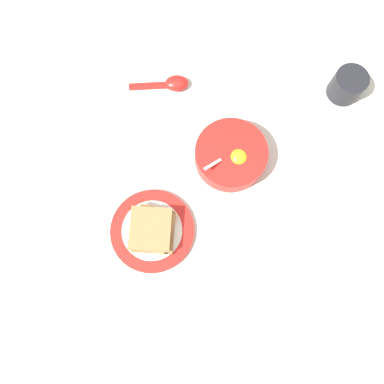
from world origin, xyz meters
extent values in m
plane|color=beige|center=(0.00, 0.00, 0.00)|extent=(3.00, 3.00, 0.00)
cylinder|color=red|center=(0.02, 0.07, 0.03)|extent=(0.17, 0.17, 0.05)
cylinder|color=white|center=(0.02, 0.07, 0.03)|extent=(0.14, 0.14, 0.02)
ellipsoid|color=yellow|center=(0.01, 0.05, 0.05)|extent=(0.04, 0.04, 0.02)
cylinder|color=black|center=(0.04, 0.07, 0.04)|extent=(0.04, 0.04, 0.00)
ellipsoid|color=silver|center=(0.01, 0.08, 0.05)|extent=(0.03, 0.02, 0.01)
cube|color=silver|center=(-0.02, 0.11, 0.07)|extent=(0.04, 0.04, 0.03)
cylinder|color=red|center=(-0.18, 0.23, 0.01)|extent=(0.20, 0.20, 0.01)
cylinder|color=white|center=(-0.18, 0.23, 0.01)|extent=(0.14, 0.14, 0.00)
cube|color=#9E7042|center=(-0.19, 0.23, 0.02)|extent=(0.11, 0.10, 0.01)
cube|color=tan|center=(-0.18, 0.23, 0.03)|extent=(0.11, 0.10, 0.01)
cube|color=#9E7042|center=(-0.18, 0.23, 0.05)|extent=(0.11, 0.10, 0.01)
ellipsoid|color=red|center=(0.20, 0.23, 0.01)|extent=(0.05, 0.07, 0.03)
cube|color=red|center=(0.19, 0.30, 0.01)|extent=(0.03, 0.10, 0.01)
cylinder|color=black|center=(0.24, -0.20, 0.04)|extent=(0.08, 0.08, 0.07)
cylinder|color=#472B16|center=(0.24, -0.20, 0.06)|extent=(0.07, 0.07, 0.01)
camera|label=1|loc=(-0.29, 0.12, 0.88)|focal=35.00mm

